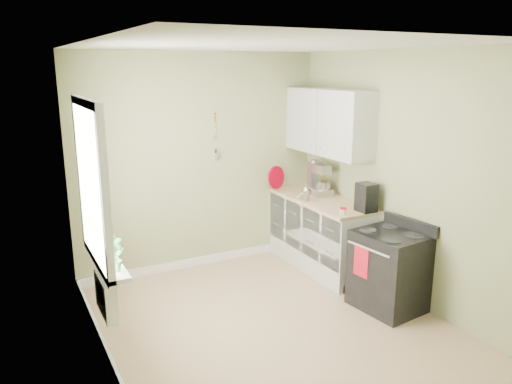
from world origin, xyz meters
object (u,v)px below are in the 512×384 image
coffee_maker (366,198)px  stove (389,270)px  kettle (306,194)px  stand_mixer (319,180)px

coffee_maker → stove: bearing=-102.8°
stove → kettle: (-0.23, 1.27, 0.57)m
kettle → coffee_maker: coffee_maker is taller
stove → stand_mixer: size_ratio=2.15×
stand_mixer → coffee_maker: (0.02, -0.90, -0.03)m
stand_mixer → coffee_maker: stand_mixer is taller
stove → coffee_maker: size_ratio=2.92×
stove → kettle: kettle is taller
kettle → stove: bearing=-79.9°
stove → stand_mixer: (0.11, 1.47, 0.67)m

